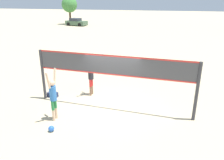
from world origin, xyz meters
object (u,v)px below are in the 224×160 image
at_px(player_spiker, 53,94).
at_px(volleyball, 51,129).
at_px(parked_car_mid, 76,22).
at_px(tree_left_cluster, 69,5).
at_px(volleyball_net, 112,72).
at_px(gear_bag, 53,95).
at_px(player_blocker, 91,74).

height_order(player_spiker, volleyball, player_spiker).
bearing_deg(volleyball, parked_car_mid, 114.70).
relative_size(parked_car_mid, tree_left_cluster, 0.81).
distance_m(volleyball_net, player_spiker, 2.70).
xyz_separation_m(volleyball, gear_bag, (-1.68, 2.80, 0.01)).
bearing_deg(gear_bag, player_spiker, -55.73).
xyz_separation_m(player_blocker, volleyball, (-0.14, -3.69, -1.04)).
bearing_deg(player_spiker, tree_left_cluster, 26.63).
xyz_separation_m(player_spiker, tree_left_cluster, (-17.54, 34.98, 2.69)).
bearing_deg(volleyball_net, gear_bag, 175.96).
height_order(volleyball_net, gear_bag, volleyball_net).
height_order(player_spiker, player_blocker, player_spiker).
height_order(volleyball, tree_left_cluster, tree_left_cluster).
relative_size(player_blocker, parked_car_mid, 0.50).
height_order(volleyball, gear_bag, gear_bag).
distance_m(volleyball_net, parked_car_mid, 35.55).
bearing_deg(player_spiker, volleyball_net, -49.27).
relative_size(player_spiker, gear_bag, 4.21).
distance_m(player_spiker, parked_car_mid, 36.17).
bearing_deg(tree_left_cluster, gear_bag, -63.86).
distance_m(parked_car_mid, tree_left_cluster, 4.53).
bearing_deg(player_blocker, player_spiker, -9.70).
height_order(player_blocker, volleyball, player_blocker).
distance_m(volleyball, tree_left_cluster, 40.23).
distance_m(gear_bag, tree_left_cluster, 36.99).
bearing_deg(parked_car_mid, player_spiker, -56.42).
xyz_separation_m(volleyball_net, player_spiker, (-1.99, -1.71, -0.61)).
bearing_deg(player_spiker, volleyball, -157.86).
bearing_deg(volleyball, tree_left_cluster, 116.53).
height_order(volleyball, parked_car_mid, parked_car_mid).
height_order(gear_bag, tree_left_cluster, tree_left_cluster).
height_order(player_spiker, tree_left_cluster, tree_left_cluster).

